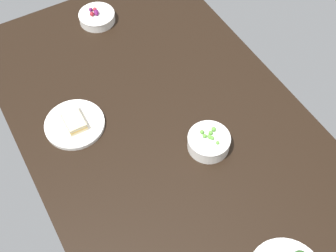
% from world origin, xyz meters
% --- Properties ---
extents(dining_table, '(1.59, 0.93, 0.04)m').
position_xyz_m(dining_table, '(0.00, 0.00, 0.02)').
color(dining_table, black).
rests_on(dining_table, ground).
extents(plate_sandwich, '(0.21, 0.21, 0.05)m').
position_xyz_m(plate_sandwich, '(-0.17, -0.27, 0.05)').
color(plate_sandwich, white).
rests_on(plate_sandwich, dining_table).
extents(bowl_peas, '(0.14, 0.14, 0.07)m').
position_xyz_m(bowl_peas, '(0.13, 0.08, 0.07)').
color(bowl_peas, white).
rests_on(bowl_peas, dining_table).
extents(bowl_berries, '(0.15, 0.15, 0.06)m').
position_xyz_m(bowl_berries, '(-0.61, 0.02, 0.06)').
color(bowl_berries, white).
rests_on(bowl_berries, dining_table).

